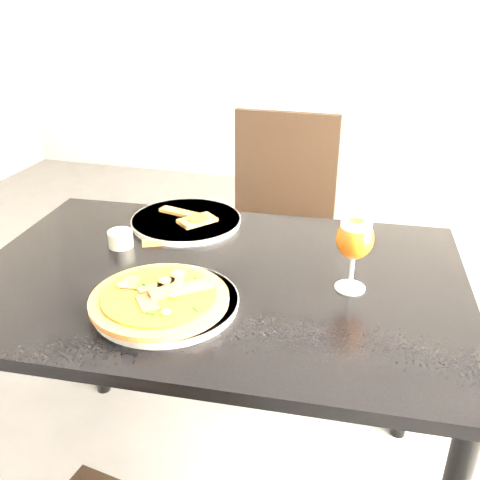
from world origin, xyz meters
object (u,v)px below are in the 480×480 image
(chair_far, at_px, (277,225))
(pizza, at_px, (160,297))
(beer_glass, at_px, (355,239))
(dining_table, at_px, (217,305))

(chair_far, distance_m, pizza, 1.04)
(pizza, bearing_deg, beer_glass, 26.42)
(pizza, xyz_separation_m, beer_glass, (0.39, 0.19, 0.10))
(chair_far, bearing_deg, dining_table, -88.66)
(dining_table, height_order, chair_far, chair_far)
(dining_table, relative_size, beer_glass, 7.06)
(dining_table, height_order, beer_glass, beer_glass)
(dining_table, distance_m, chair_far, 0.84)
(chair_far, height_order, pizza, chair_far)
(chair_far, relative_size, beer_glass, 5.33)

